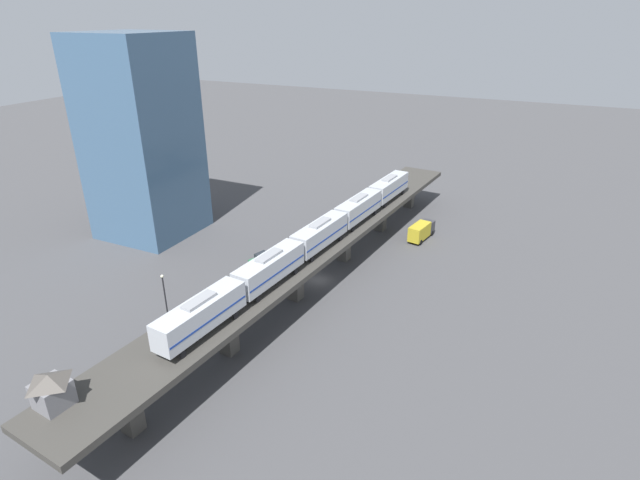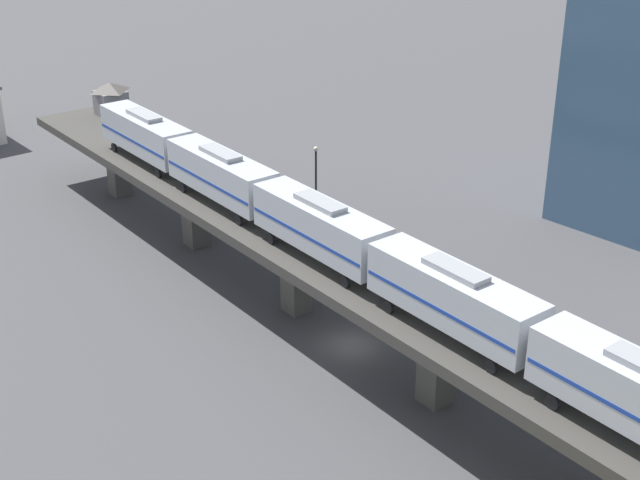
{
  "view_description": "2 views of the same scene",
  "coord_description": "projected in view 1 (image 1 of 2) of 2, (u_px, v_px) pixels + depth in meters",
  "views": [
    {
      "loc": [
        -30.19,
        62.7,
        38.87
      ],
      "look_at": [
        -1.22,
        1.92,
        8.06
      ],
      "focal_mm": 28.0,
      "sensor_mm": 36.0,
      "label": 1
    },
    {
      "loc": [
        -38.82,
        -38.34,
        33.6
      ],
      "look_at": [
        -1.22,
        1.92,
        8.06
      ],
      "focal_mm": 50.0,
      "sensor_mm": 36.0,
      "label": 2
    }
  ],
  "objects": [
    {
      "name": "signal_hut",
      "position": [
        51.0,
        389.0,
        44.28
      ],
      "size": [
        3.51,
        3.51,
        3.4
      ],
      "color": "slate",
      "rests_on": "elevated_viaduct"
    },
    {
      "name": "street_car_green",
      "position": [
        262.0,
        259.0,
        84.29
      ],
      "size": [
        3.1,
        4.74,
        1.89
      ],
      "color": "#1E6638",
      "rests_on": "ground"
    },
    {
      "name": "elevated_viaduct",
      "position": [
        319.0,
        248.0,
        77.22
      ],
      "size": [
        17.01,
        92.38,
        6.56
      ],
      "color": "#393733",
      "rests_on": "ground"
    },
    {
      "name": "delivery_truck",
      "position": [
        421.0,
        231.0,
        93.05
      ],
      "size": [
        3.48,
        7.48,
        3.2
      ],
      "color": "#333338",
      "rests_on": "ground"
    },
    {
      "name": "subway_train",
      "position": [
        320.0,
        234.0,
        73.61
      ],
      "size": [
        8.67,
        62.39,
        4.45
      ],
      "color": "#ADB2BA",
      "rests_on": "elevated_viaduct"
    },
    {
      "name": "office_tower",
      "position": [
        142.0,
        139.0,
        89.99
      ],
      "size": [
        16.0,
        16.0,
        36.0
      ],
      "color": "#3D5B7A",
      "rests_on": "ground"
    },
    {
      "name": "street_car_blue",
      "position": [
        174.0,
        325.0,
        66.46
      ],
      "size": [
        2.08,
        4.46,
        1.89
      ],
      "color": "#233D93",
      "rests_on": "ground"
    },
    {
      "name": "ground_plane",
      "position": [
        318.0,
        280.0,
        79.45
      ],
      "size": [
        400.0,
        400.0,
        0.0
      ],
      "primitive_type": "plane",
      "color": "#424244"
    },
    {
      "name": "street_lamp",
      "position": [
        165.0,
        293.0,
        67.75
      ],
      "size": [
        0.44,
        0.44,
        6.94
      ],
      "color": "black",
      "rests_on": "ground"
    }
  ]
}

